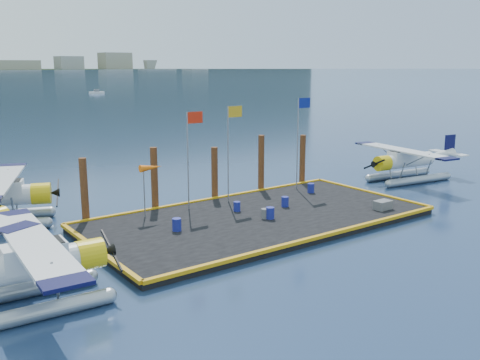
# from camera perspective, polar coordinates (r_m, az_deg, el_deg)

# --- Properties ---
(ground) EXTENTS (4000.00, 4000.00, 0.00)m
(ground) POSITION_cam_1_polar(r_m,az_deg,el_deg) (31.96, 1.92, -4.52)
(ground) COLOR navy
(ground) RESTS_ON ground
(dock) EXTENTS (20.00, 10.00, 0.40)m
(dock) POSITION_cam_1_polar(r_m,az_deg,el_deg) (31.90, 1.93, -4.18)
(dock) COLOR black
(dock) RESTS_ON ground
(dock_bumpers) EXTENTS (20.25, 10.25, 0.18)m
(dock_bumpers) POSITION_cam_1_polar(r_m,az_deg,el_deg) (31.82, 1.93, -3.67)
(dock_bumpers) COLOR #C88B0B
(dock_bumpers) RESTS_ON dock
(seaplane_a) EXTENTS (9.16, 10.09, 3.58)m
(seaplane_a) POSITION_cam_1_polar(r_m,az_deg,el_deg) (22.07, -22.04, -9.01)
(seaplane_a) COLOR #9BA1A9
(seaplane_a) RESTS_ON ground
(seaplane_d) EXTENTS (8.90, 9.80, 3.46)m
(seaplane_d) POSITION_cam_1_polar(r_m,az_deg,el_deg) (44.64, 17.25, 1.76)
(seaplane_d) COLOR #9BA1A9
(seaplane_d) RESTS_ON ground
(drum_0) EXTENTS (0.49, 0.49, 0.69)m
(drum_0) POSITION_cam_1_polar(r_m,az_deg,el_deg) (29.13, -6.77, -4.75)
(drum_0) COLOR navy
(drum_0) RESTS_ON dock
(drum_1) EXTENTS (0.41, 0.41, 0.58)m
(drum_1) POSITION_cam_1_polar(r_m,az_deg,el_deg) (31.26, 2.64, -3.60)
(drum_1) COLOR #56575B
(drum_1) RESTS_ON dock
(drum_2) EXTENTS (0.45, 0.45, 0.64)m
(drum_2) POSITION_cam_1_polar(r_m,az_deg,el_deg) (33.87, 4.82, -2.32)
(drum_2) COLOR navy
(drum_2) RESTS_ON dock
(drum_3) EXTENTS (0.49, 0.49, 0.68)m
(drum_3) POSITION_cam_1_polar(r_m,az_deg,el_deg) (31.19, 3.23, -3.54)
(drum_3) COLOR navy
(drum_3) RESTS_ON dock
(drum_4) EXTENTS (0.46, 0.46, 0.65)m
(drum_4) POSITION_cam_1_polar(r_m,az_deg,el_deg) (37.74, 7.57, -0.85)
(drum_4) COLOR navy
(drum_4) RESTS_ON dock
(drum_5) EXTENTS (0.42, 0.42, 0.59)m
(drum_5) POSITION_cam_1_polar(r_m,az_deg,el_deg) (32.75, -0.33, -2.83)
(drum_5) COLOR navy
(drum_5) RESTS_ON dock
(crate) EXTENTS (1.10, 0.73, 0.55)m
(crate) POSITION_cam_1_polar(r_m,az_deg,el_deg) (34.32, 14.98, -2.59)
(crate) COLOR #56575B
(crate) RESTS_ON dock
(flagpole_red) EXTENTS (1.14, 0.08, 6.00)m
(flagpole_red) POSITION_cam_1_polar(r_m,az_deg,el_deg) (32.79, -5.30, 3.74)
(flagpole_red) COLOR gray
(flagpole_red) RESTS_ON dock
(flagpole_yellow) EXTENTS (1.14, 0.08, 6.20)m
(flagpole_yellow) POSITION_cam_1_polar(r_m,az_deg,el_deg) (34.39, -1.01, 4.39)
(flagpole_yellow) COLOR gray
(flagpole_yellow) RESTS_ON dock
(flagpole_blue) EXTENTS (1.14, 0.08, 6.50)m
(flagpole_blue) POSITION_cam_1_polar(r_m,az_deg,el_deg) (38.10, 6.41, 5.35)
(flagpole_blue) COLOR gray
(flagpole_blue) RESTS_ON dock
(windsock) EXTENTS (1.40, 0.44, 3.12)m
(windsock) POSITION_cam_1_polar(r_m,az_deg,el_deg) (31.70, -9.50, 1.19)
(windsock) COLOR gray
(windsock) RESTS_ON dock
(piling_0) EXTENTS (0.44, 0.44, 4.00)m
(piling_0) POSITION_cam_1_polar(r_m,az_deg,el_deg) (32.07, -16.27, -1.26)
(piling_0) COLOR #442513
(piling_0) RESTS_ON ground
(piling_1) EXTENTS (0.44, 0.44, 4.20)m
(piling_1) POSITION_cam_1_polar(r_m,az_deg,el_deg) (33.77, -9.11, -0.07)
(piling_1) COLOR #442513
(piling_1) RESTS_ON ground
(piling_2) EXTENTS (0.44, 0.44, 3.80)m
(piling_2) POSITION_cam_1_polar(r_m,az_deg,el_deg) (36.03, -2.73, 0.52)
(piling_2) COLOR #442513
(piling_2) RESTS_ON ground
(piling_3) EXTENTS (0.44, 0.44, 4.30)m
(piling_3) POSITION_cam_1_polar(r_m,az_deg,el_deg) (38.28, 2.27, 1.61)
(piling_3) COLOR #442513
(piling_3) RESTS_ON ground
(piling_4) EXTENTS (0.44, 0.44, 4.00)m
(piling_4) POSITION_cam_1_polar(r_m,az_deg,el_deg) (40.88, 6.67, 2.01)
(piling_4) COLOR #442513
(piling_4) RESTS_ON ground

